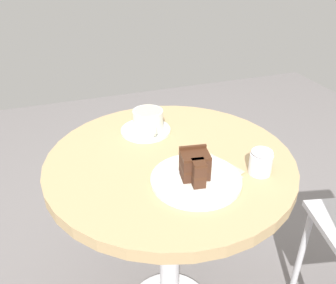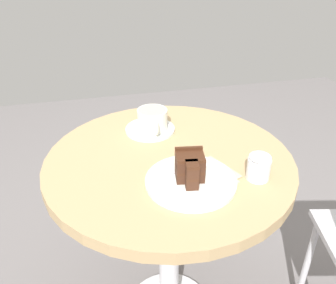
{
  "view_description": "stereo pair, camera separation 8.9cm",
  "coord_description": "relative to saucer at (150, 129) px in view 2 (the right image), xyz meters",
  "views": [
    {
      "loc": [
        0.82,
        -0.29,
        1.28
      ],
      "look_at": [
        -0.02,
        0.0,
        0.76
      ],
      "focal_mm": 38.0,
      "sensor_mm": 36.0,
      "label": 1
    },
    {
      "loc": [
        0.85,
        -0.2,
        1.28
      ],
      "look_at": [
        -0.02,
        0.0,
        0.76
      ],
      "focal_mm": 38.0,
      "sensor_mm": 36.0,
      "label": 2
    }
  ],
  "objects": [
    {
      "name": "cafe_table",
      "position": [
        0.18,
        0.02,
        -0.13
      ],
      "size": [
        0.72,
        0.72,
        0.72
      ],
      "color": "tan",
      "rests_on": "ground"
    },
    {
      "name": "saucer",
      "position": [
        0.0,
        0.0,
        0.0
      ],
      "size": [
        0.16,
        0.16,
        0.01
      ],
      "color": "silver",
      "rests_on": "cafe_table"
    },
    {
      "name": "coffee_cup",
      "position": [
        0.01,
        0.01,
        0.04
      ],
      "size": [
        0.13,
        0.1,
        0.07
      ],
      "color": "silver",
      "rests_on": "saucer"
    },
    {
      "name": "teaspoon",
      "position": [
        -0.02,
        0.04,
        0.01
      ],
      "size": [
        0.07,
        0.09,
        0.0
      ],
      "rotation": [
        0.0,
        0.0,
        0.98
      ],
      "color": "silver",
      "rests_on": "saucer"
    },
    {
      "name": "cake_plate",
      "position": [
        0.31,
        0.05,
        0.0
      ],
      "size": [
        0.24,
        0.24,
        0.01
      ],
      "color": "silver",
      "rests_on": "cafe_table"
    },
    {
      "name": "cake_slice",
      "position": [
        0.3,
        0.05,
        0.04
      ],
      "size": [
        0.09,
        0.08,
        0.08
      ],
      "rotation": [
        0.0,
        0.0,
        6.14
      ],
      "color": "#422619",
      "rests_on": "cake_plate"
    },
    {
      "name": "fork",
      "position": [
        0.25,
        0.07,
        0.01
      ],
      "size": [
        0.06,
        0.15,
        0.0
      ],
      "rotation": [
        0.0,
        0.0,
        1.9
      ],
      "color": "silver",
      "rests_on": "cake_plate"
    },
    {
      "name": "napkin",
      "position": [
        0.29,
        0.1,
        -0.0
      ],
      "size": [
        0.17,
        0.18,
        0.0
      ],
      "rotation": [
        0.0,
        0.0,
        1.84
      ],
      "color": "beige",
      "rests_on": "cafe_table"
    },
    {
      "name": "sugar_pot",
      "position": [
        0.33,
        0.23,
        0.03
      ],
      "size": [
        0.06,
        0.06,
        0.08
      ],
      "color": "white",
      "rests_on": "cafe_table"
    }
  ]
}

